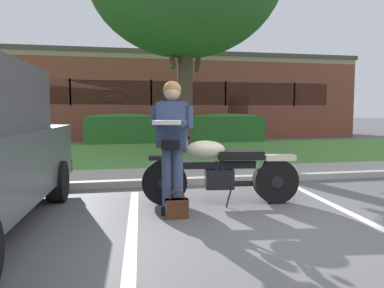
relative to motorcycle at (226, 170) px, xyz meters
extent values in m
plane|color=#565659|center=(0.25, -1.39, -0.49)|extent=(140.00, 140.00, 0.00)
cube|color=#ADA89E|center=(0.25, 1.51, -0.43)|extent=(60.00, 0.20, 0.12)
cube|color=#ADA89E|center=(0.25, 2.36, -0.45)|extent=(60.00, 1.50, 0.08)
cube|color=#518E3D|center=(0.25, 6.77, -0.46)|extent=(60.00, 7.33, 0.06)
cube|color=silver|center=(-1.40, -1.19, -0.49)|extent=(0.43, 4.40, 0.01)
cube|color=silver|center=(1.40, -1.19, -0.49)|extent=(0.43, 4.40, 0.01)
cylinder|color=black|center=(-0.87, 0.11, -0.17)|extent=(0.65, 0.18, 0.64)
cylinder|color=black|center=(-0.87, 0.11, -0.17)|extent=(0.19, 0.14, 0.18)
cylinder|color=black|center=(0.71, -0.10, -0.17)|extent=(0.66, 0.26, 0.64)
cylinder|color=black|center=(0.71, -0.10, -0.17)|extent=(0.20, 0.22, 0.18)
cube|color=black|center=(-0.87, 0.11, 0.18)|extent=(0.45, 0.20, 0.06)
cube|color=beige|center=(0.76, -0.11, 0.17)|extent=(0.46, 0.26, 0.08)
cylinder|color=black|center=(-0.75, 0.02, 0.11)|extent=(0.31, 0.08, 0.58)
cylinder|color=black|center=(-0.73, 0.17, 0.11)|extent=(0.31, 0.08, 0.58)
sphere|color=black|center=(-0.70, 0.09, 0.37)|extent=(0.17, 0.17, 0.17)
cylinder|color=black|center=(-0.56, 0.07, 0.49)|extent=(0.13, 0.72, 0.03)
cylinder|color=black|center=(-0.61, -0.29, 0.49)|extent=(0.06, 0.10, 0.04)
cylinder|color=black|center=(-0.52, 0.43, 0.49)|extent=(0.06, 0.10, 0.04)
sphere|color=black|center=(-0.62, -0.22, 0.65)|extent=(0.08, 0.08, 0.08)
sphere|color=black|center=(-0.54, 0.37, 0.65)|extent=(0.08, 0.08, 0.08)
cube|color=#B2BCC6|center=(-0.64, 0.08, 0.59)|extent=(0.19, 0.38, 0.35)
cube|color=black|center=(-0.13, 0.01, 0.07)|extent=(1.10, 0.24, 0.10)
ellipsoid|color=beige|center=(-0.30, 0.04, 0.29)|extent=(0.60, 0.39, 0.26)
cube|color=black|center=(0.20, -0.03, 0.21)|extent=(0.67, 0.36, 0.12)
cube|color=black|center=(-0.10, 0.01, -0.13)|extent=(0.43, 0.29, 0.28)
cylinder|color=black|center=(-0.13, 0.01, 0.03)|extent=(0.19, 0.14, 0.21)
cylinder|color=black|center=(-0.07, 0.00, 0.03)|extent=(0.19, 0.14, 0.21)
cylinder|color=black|center=(0.29, 0.10, -0.23)|extent=(0.61, 0.16, 0.08)
cylinder|color=black|center=(0.48, 0.07, -0.23)|extent=(0.61, 0.16, 0.08)
cylinder|color=black|center=(0.00, -0.17, -0.34)|extent=(0.14, 0.11, 0.30)
cube|color=black|center=(-0.77, -0.40, -0.44)|extent=(0.18, 0.26, 0.10)
cube|color=black|center=(-0.91, -0.36, -0.44)|extent=(0.18, 0.26, 0.10)
cylinder|color=#3D4C70|center=(-0.77, -0.38, -0.06)|extent=(0.14, 0.14, 0.86)
cylinder|color=#3D4C70|center=(-0.90, -0.34, -0.06)|extent=(0.14, 0.14, 0.86)
cube|color=navy|center=(-0.83, -0.36, 0.66)|extent=(0.43, 0.33, 0.58)
cube|color=navy|center=(-0.83, -0.36, 0.93)|extent=(0.35, 0.28, 0.06)
sphere|color=tan|center=(-0.83, -0.36, 1.07)|extent=(0.21, 0.21, 0.21)
sphere|color=olive|center=(-0.83, -0.35, 1.10)|extent=(0.23, 0.23, 0.23)
cube|color=black|center=(-0.87, -0.49, 0.41)|extent=(0.24, 0.16, 0.12)
cylinder|color=navy|center=(-0.73, -0.56, 0.68)|extent=(0.19, 0.35, 0.09)
cylinder|color=navy|center=(-1.03, -0.46, 0.68)|extent=(0.19, 0.35, 0.09)
cylinder|color=navy|center=(-0.63, -0.45, 0.76)|extent=(0.10, 0.10, 0.28)
cylinder|color=navy|center=(-1.05, -0.31, 0.76)|extent=(0.10, 0.10, 0.28)
cube|color=white|center=(-0.93, -0.65, 0.70)|extent=(0.40, 0.40, 0.05)
cube|color=#562D19|center=(-0.82, -0.60, -0.37)|extent=(0.28, 0.12, 0.24)
cube|color=#562D19|center=(-0.82, -0.60, -0.27)|extent=(0.28, 0.13, 0.04)
torus|color=#562D19|center=(-0.82, -0.60, -0.23)|extent=(0.20, 0.02, 0.20)
cube|color=black|center=(-2.53, -0.98, 0.99)|extent=(0.19, 2.72, 0.55)
cube|color=black|center=(-3.22, 1.60, -0.09)|extent=(1.90, 0.21, 0.20)
cylinder|color=black|center=(-2.39, 0.62, -0.19)|extent=(0.27, 0.61, 0.60)
cylinder|color=#4C3D2D|center=(0.62, 6.40, 1.15)|extent=(0.46, 0.46, 3.28)
cylinder|color=#4C3D2D|center=(1.08, 6.40, 2.77)|extent=(0.16, 1.05, 1.38)
cylinder|color=#4C3D2D|center=(0.18, 6.40, 2.70)|extent=(0.16, 1.00, 1.23)
cube|color=#336B2D|center=(-1.21, 10.29, 0.06)|extent=(3.01, 0.90, 1.10)
ellipsoid|color=#336B2D|center=(-1.21, 10.29, 0.61)|extent=(2.86, 0.84, 0.28)
cube|color=#336B2D|center=(3.16, 10.29, 0.06)|extent=(3.12, 0.90, 1.10)
ellipsoid|color=#336B2D|center=(3.16, 10.29, 0.61)|extent=(2.96, 0.84, 0.28)
cube|color=brown|center=(0.16, 17.20, 1.50)|extent=(21.05, 9.70, 3.98)
cube|color=#998466|center=(0.16, 12.39, 3.38)|extent=(21.05, 0.10, 0.24)
cube|color=#4C4742|center=(0.16, 17.20, 3.60)|extent=(21.26, 9.80, 0.20)
cube|color=#1E282D|center=(0.16, 12.38, 1.70)|extent=(17.90, 0.06, 1.10)
cube|color=brown|center=(-3.42, 12.37, 1.70)|extent=(0.08, 0.04, 1.20)
cube|color=brown|center=(0.16, 12.37, 1.70)|extent=(0.08, 0.04, 1.20)
cube|color=brown|center=(3.74, 12.37, 1.70)|extent=(0.08, 0.04, 1.20)
cube|color=brown|center=(7.32, 12.37, 1.70)|extent=(0.08, 0.04, 1.20)
cube|color=#473323|center=(4.37, 12.39, 0.56)|extent=(1.00, 0.08, 2.10)
camera|label=1|loc=(-1.57, -5.09, 0.83)|focal=35.09mm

